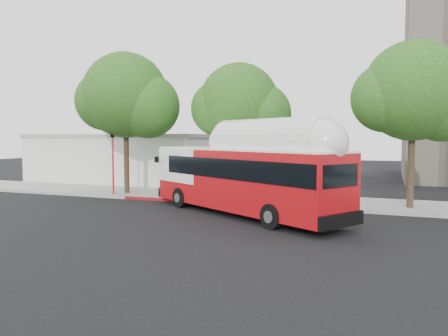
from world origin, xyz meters
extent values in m
plane|color=black|center=(0.00, 0.00, 0.00)|extent=(120.00, 120.00, 0.00)
cube|color=gray|center=(0.00, 6.50, 0.07)|extent=(60.00, 5.00, 0.15)
cube|color=gray|center=(0.00, 3.90, 0.07)|extent=(60.00, 0.30, 0.15)
cube|color=maroon|center=(-3.00, 3.90, 0.08)|extent=(10.00, 0.32, 0.16)
cylinder|color=#2D2116|center=(-9.00, 5.50, 3.04)|extent=(0.36, 0.36, 6.08)
sphere|color=#1D4513|center=(-9.00, 5.50, 6.84)|extent=(5.80, 5.80, 5.80)
sphere|color=#1D4513|center=(-7.41, 5.70, 6.08)|extent=(4.35, 4.35, 4.35)
cylinder|color=#2D2116|center=(-1.00, 6.00, 2.72)|extent=(0.36, 0.36, 5.44)
sphere|color=#1D4513|center=(-1.00, 6.00, 6.12)|extent=(5.00, 5.00, 5.00)
sphere|color=#1D4513|center=(0.38, 6.20, 5.44)|extent=(3.75, 3.75, 3.75)
cylinder|color=#2D2116|center=(9.00, 5.80, 2.88)|extent=(0.36, 0.36, 5.76)
sphere|color=#1D4513|center=(9.00, 5.80, 6.48)|extent=(5.40, 5.40, 5.40)
sphere|color=#1D4513|center=(10.48, 6.00, 5.76)|extent=(4.05, 4.05, 4.05)
cube|color=silver|center=(-14.00, 14.00, 2.00)|extent=(16.00, 10.00, 4.00)
cube|color=gray|center=(-14.00, 14.00, 4.10)|extent=(16.20, 10.20, 0.30)
cube|color=#A30B0F|center=(0.91, 1.02, 1.84)|extent=(11.86, 8.63, 2.96)
cube|color=black|center=(1.35, 0.75, 2.45)|extent=(10.85, 8.05, 0.97)
cube|color=white|center=(0.91, 1.02, 3.36)|extent=(11.82, 8.56, 0.10)
cube|color=white|center=(2.66, -0.04, 3.63)|extent=(6.65, 5.14, 0.56)
cube|color=black|center=(-4.81, 4.49, 0.51)|extent=(1.65, 2.00, 0.06)
imported|color=navy|center=(-4.81, 4.49, 1.00)|extent=(1.43, 1.82, 0.92)
cylinder|color=red|center=(-9.48, 4.62, 2.00)|extent=(0.12, 0.12, 3.99)
cube|color=black|center=(-9.48, 4.62, 4.09)|extent=(0.05, 0.40, 0.25)
camera|label=1|loc=(8.09, -19.95, 3.97)|focal=35.00mm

